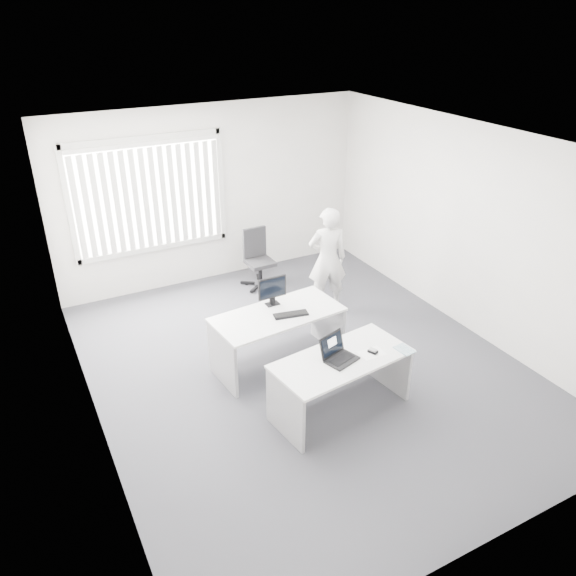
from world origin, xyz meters
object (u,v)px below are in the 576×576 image
desk_near (341,373)px  office_chair (259,268)px  monitor (272,291)px  laptop (342,350)px  desk_far (278,328)px  person (327,259)px

desk_near → office_chair: size_ratio=1.71×
desk_near → monitor: (-0.15, 1.38, 0.41)m
office_chair → laptop: (-0.57, -3.31, 0.54)m
desk_near → office_chair: (0.54, 3.27, -0.21)m
office_chair → monitor: (-0.69, -1.89, 0.62)m
desk_far → person: (1.32, 1.00, 0.26)m
desk_near → laptop: (-0.03, -0.05, 0.33)m
office_chair → desk_near: bearing=-100.6°
laptop → person: bearing=45.2°
laptop → monitor: size_ratio=0.91×
person → monitor: (-1.27, -0.76, 0.13)m
desk_near → desk_far: size_ratio=0.97×
office_chair → person: 1.36m
office_chair → laptop: bearing=-101.0°
monitor → desk_far: bearing=-101.8°
monitor → person: bearing=30.3°
person → desk_near: bearing=80.1°
laptop → office_chair: bearing=63.2°
laptop → monitor: bearing=77.8°
desk_near → monitor: bearing=89.1°
monitor → laptop: bearing=-85.7°
laptop → monitor: (-0.12, 1.42, 0.08)m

